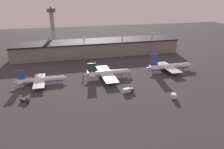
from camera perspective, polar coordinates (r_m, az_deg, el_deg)
name	(u,v)px	position (r m, az deg, el deg)	size (l,w,h in m)	color
ground	(125,91)	(141.96, 3.37, -4.32)	(600.00, 600.00, 0.00)	#383538
terminal_building	(97,48)	(225.20, -3.82, 7.03)	(164.90, 29.42, 14.48)	gray
airplane_0	(41,80)	(158.82, -18.10, -1.42)	(37.10, 27.70, 11.41)	white
airplane_1	(108,73)	(162.13, -1.11, 0.32)	(37.74, 37.32, 12.31)	white
airplane_2	(170,67)	(182.64, 14.83, 2.00)	(42.17, 28.86, 14.73)	white
service_vehicle_0	(25,100)	(137.02, -21.77, -6.21)	(5.96, 4.60, 2.80)	#282D38
service_vehicle_1	(174,96)	(136.06, 15.80, -5.37)	(4.41, 5.77, 3.51)	white
service_vehicle_2	(128,90)	(138.91, 4.23, -4.10)	(7.59, 4.11, 3.20)	#195199
lamp_post_0	(49,46)	(200.74, -16.05, 7.11)	(1.80, 1.80, 24.74)	slate
lamp_post_1	(84,46)	(202.40, -7.29, 7.45)	(1.80, 1.80, 22.30)	slate
lamp_post_2	(122,43)	(209.79, 2.67, 8.14)	(1.80, 1.80, 22.86)	slate
lamp_post_3	(152,41)	(220.44, 10.34, 8.53)	(1.80, 1.80, 23.47)	slate
control_tower	(52,25)	(250.31, -15.32, 12.42)	(9.00, 9.00, 47.50)	#99999E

